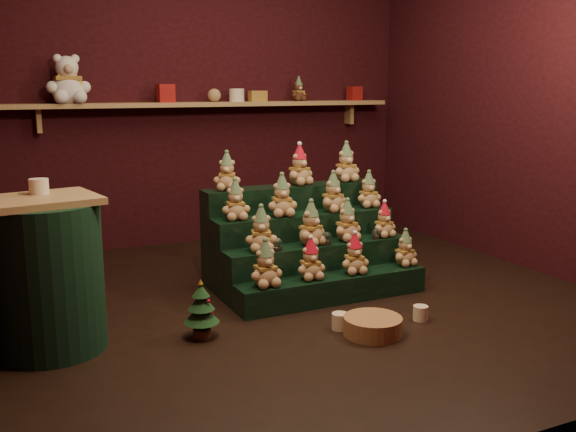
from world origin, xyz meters
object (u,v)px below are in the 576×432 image
snow_globe_a (278,244)px  wicker_basket (373,326)px  snow_globe_b (327,238)px  mug_left (340,321)px  snow_globe_c (376,234)px  brown_bear (299,89)px  mug_right (421,313)px  side_table (47,275)px  riser_tier_front (333,288)px  white_bear (67,73)px  mini_christmas_tree (201,309)px

snow_globe_a → wicker_basket: (0.26, -0.80, -0.35)m
snow_globe_b → mug_left: (-0.26, -0.64, -0.36)m
snow_globe_c → brown_bear: 2.09m
snow_globe_c → mug_right: size_ratio=0.85×
side_table → mug_right: size_ratio=9.19×
riser_tier_front → snow_globe_c: snow_globe_c is taller
snow_globe_c → white_bear: size_ratio=0.16×
mini_christmas_tree → mug_right: 1.39m
white_bear → snow_globe_c: bearing=-45.4°
snow_globe_b → snow_globe_c: (0.41, -0.00, -0.01)m
mug_left → white_bear: size_ratio=0.20×
snow_globe_b → wicker_basket: size_ratio=0.27×
riser_tier_front → snow_globe_a: (-0.35, 0.16, 0.32)m
snow_globe_b → mug_right: (0.28, -0.73, -0.36)m
mini_christmas_tree → brown_bear: (1.73, 2.20, 1.26)m
snow_globe_a → snow_globe_b: bearing=0.0°
riser_tier_front → wicker_basket: riser_tier_front is taller
snow_globe_b → wicker_basket: (-0.12, -0.80, -0.35)m
side_table → mug_right: (2.16, -0.54, -0.38)m
snow_globe_a → brown_bear: bearing=59.7°
mini_christmas_tree → brown_bear: bearing=51.8°
snow_globe_c → side_table: bearing=-175.2°
mug_left → brown_bear: 2.95m
brown_bear → snow_globe_c: bearing=-102.7°
snow_globe_b → snow_globe_c: size_ratio=1.16×
mug_right → wicker_basket: wicker_basket is taller
mug_left → white_bear: bearing=116.3°
snow_globe_c → mini_christmas_tree: snow_globe_c is taller
mug_left → wicker_basket: size_ratio=0.29×
mug_right → white_bear: 3.43m
snow_globe_a → mug_left: 0.74m
snow_globe_b → wicker_basket: snow_globe_b is taller
mini_christmas_tree → mug_right: size_ratio=3.79×
white_bear → brown_bear: (2.13, 0.00, -0.14)m
snow_globe_a → mug_right: size_ratio=0.93×
mug_right → white_bear: size_ratio=0.19×
wicker_basket → mug_left: bearing=129.0°
mini_christmas_tree → snow_globe_c: bearing=15.3°
mug_left → mug_right: mug_left is taller
mug_left → brown_bear: (0.93, 2.44, 1.38)m
side_table → wicker_basket: side_table is taller
side_table → mini_christmas_tree: 0.88m
snow_globe_a → side_table: side_table is taller
snow_globe_b → white_bear: (-1.46, 1.80, 1.16)m
snow_globe_c → riser_tier_front: bearing=-160.3°
side_table → mug_left: size_ratio=8.63×
mug_left → mug_right: 0.55m
snow_globe_a → side_table: size_ratio=0.10×
snow_globe_c → white_bear: (-1.87, 1.80, 1.17)m
snow_globe_b → side_table: size_ratio=0.11×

